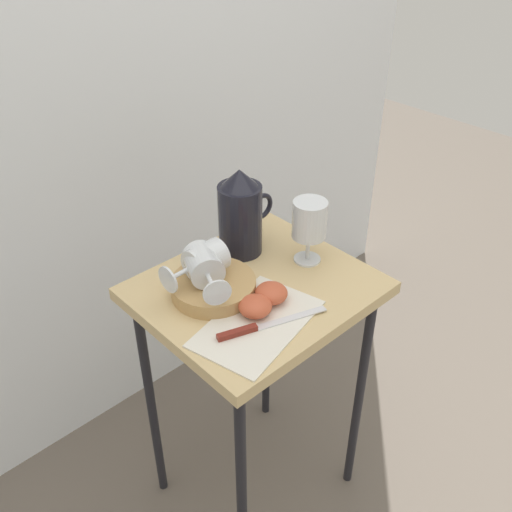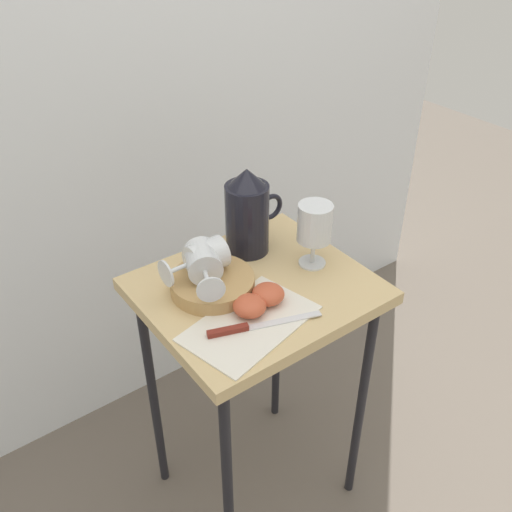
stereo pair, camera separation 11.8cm
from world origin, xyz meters
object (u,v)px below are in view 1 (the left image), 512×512
object	(u,v)px
apple_half_left	(255,306)
basket_tray	(213,287)
wine_glass_tipped_near	(204,266)
knife	(257,327)
pitcher	(241,219)
wine_glass_upright	(309,223)
table	(256,316)
wine_glass_tipped_far	(204,261)
apple_half_right	(271,293)

from	to	relation	value
apple_half_left	basket_tray	bearing A→B (deg)	98.05
wine_glass_tipped_near	knife	distance (m)	0.18
pitcher	wine_glass_upright	size ratio (longest dim) A/B	1.38
table	wine_glass_tipped_near	bearing A→B (deg)	150.40
wine_glass_upright	apple_half_left	world-z (taller)	wine_glass_upright
wine_glass_tipped_near	knife	bearing A→B (deg)	-90.79
wine_glass_tipped_far	knife	xyz separation A→B (m)	(-0.02, -0.18, -0.06)
pitcher	wine_glass_tipped_near	bearing A→B (deg)	-156.92
wine_glass_tipped_near	knife	xyz separation A→B (m)	(-0.00, -0.17, -0.06)
basket_tray	pitcher	bearing A→B (deg)	28.56
apple_half_left	apple_half_right	size ratio (longest dim) A/B	1.00
wine_glass_upright	knife	world-z (taller)	wine_glass_upright
pitcher	apple_half_right	world-z (taller)	pitcher
table	basket_tray	size ratio (longest dim) A/B	3.93
wine_glass_upright	apple_half_right	bearing A→B (deg)	-162.60
pitcher	wine_glass_upright	bearing A→B (deg)	-57.99
knife	basket_tray	bearing A→B (deg)	84.50
wine_glass_upright	wine_glass_tipped_far	world-z (taller)	wine_glass_upright
wine_glass_upright	apple_half_left	bearing A→B (deg)	-164.56
apple_half_left	apple_half_right	xyz separation A→B (m)	(0.05, 0.01, 0.00)
apple_half_right	knife	distance (m)	0.10
basket_tray	pitcher	xyz separation A→B (m)	(0.16, 0.09, 0.07)
pitcher	knife	bearing A→B (deg)	-125.71
wine_glass_tipped_far	apple_half_left	distance (m)	0.15
wine_glass_upright	wine_glass_tipped_near	xyz separation A→B (m)	(-0.26, 0.07, -0.03)
wine_glass_tipped_near	apple_half_right	world-z (taller)	wine_glass_tipped_near
wine_glass_upright	apple_half_right	distance (m)	0.20
wine_glass_upright	apple_half_right	size ratio (longest dim) A/B	2.24
table	wine_glass_tipped_near	xyz separation A→B (m)	(-0.10, 0.06, 0.16)
wine_glass_tipped_far	knife	bearing A→B (deg)	-94.79
wine_glass_tipped_far	apple_half_left	size ratio (longest dim) A/B	2.08
wine_glass_tipped_near	apple_half_right	xyz separation A→B (m)	(0.08, -0.12, -0.05)
basket_tray	wine_glass_tipped_near	bearing A→B (deg)	133.32
basket_tray	wine_glass_tipped_near	size ratio (longest dim) A/B	1.15
apple_half_left	wine_glass_tipped_near	bearing A→B (deg)	102.59
pitcher	wine_glass_tipped_far	distance (m)	0.17
wine_glass_tipped_near	knife	world-z (taller)	wine_glass_tipped_near
table	wine_glass_upright	size ratio (longest dim) A/B	4.65
basket_tray	pitcher	distance (m)	0.19
apple_half_left	knife	distance (m)	0.05
table	wine_glass_tipped_far	distance (m)	0.20
wine_glass_upright	pitcher	bearing A→B (deg)	122.01
wine_glass_tipped_near	apple_half_left	distance (m)	0.14
table	apple_half_left	bearing A→B (deg)	-133.91
basket_tray	pitcher	size ratio (longest dim) A/B	0.86
table	wine_glass_upright	xyz separation A→B (m)	(0.16, -0.01, 0.19)
table	wine_glass_tipped_far	size ratio (longest dim) A/B	5.00
basket_tray	wine_glass_tipped_far	size ratio (longest dim) A/B	1.27
wine_glass_tipped_near	apple_half_right	distance (m)	0.16
table	knife	world-z (taller)	knife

